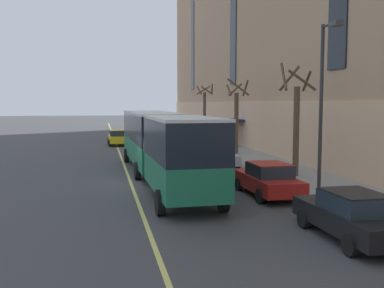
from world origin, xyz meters
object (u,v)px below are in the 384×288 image
city_bus (160,141)px  parked_car_champagne_5 (172,134)px  parked_car_navy_1 (161,130)px  street_tree_far_downtown (205,112)px  parked_car_red_4 (268,179)px  parked_car_silver_0 (219,155)px  parked_car_black_7 (351,215)px  street_tree_mid_block (296,119)px  street_lamp (324,94)px  taxi_cab (118,137)px  street_tree_far_uptown (237,116)px  parked_car_red_2 (183,140)px

city_bus → parked_car_champagne_5: bearing=79.5°
parked_car_navy_1 → street_tree_far_downtown: street_tree_far_downtown is taller
parked_car_red_4 → parked_car_champagne_5: same height
parked_car_silver_0 → street_tree_far_downtown: 18.32m
city_bus → parked_car_red_4: city_bus is taller
parked_car_navy_1 → parked_car_champagne_5: size_ratio=1.03×
parked_car_navy_1 → parked_car_black_7: size_ratio=1.00×
street_tree_mid_block → street_lamp: size_ratio=0.86×
parked_car_red_4 → street_tree_mid_block: bearing=52.9°
taxi_cab → parked_car_silver_0: bearing=-70.7°
city_bus → street_tree_far_uptown: size_ratio=3.13×
parked_car_red_2 → taxi_cab: (-5.93, 4.21, 0.00)m
parked_car_navy_1 → parked_car_champagne_5: (0.13, -8.40, -0.00)m
parked_car_champagne_5 → street_tree_mid_block: street_tree_mid_block is taller
parked_car_champagne_5 → street_tree_far_uptown: (3.11, -14.03, 2.47)m
parked_car_red_2 → parked_car_red_4: size_ratio=0.96×
taxi_cab → street_lamp: size_ratio=0.60×
street_tree_mid_block → street_lamp: 6.18m
parked_car_silver_0 → parked_car_red_2: 12.94m
taxi_cab → parked_car_navy_1: bearing=62.9°
street_tree_far_downtown → street_lamp: street_lamp is taller
parked_car_navy_1 → street_tree_far_uptown: 22.80m
city_bus → parked_car_red_2: (4.39, 16.93, -1.36)m
city_bus → taxi_cab: bearing=94.2°
parked_car_red_2 → street_tree_far_downtown: 6.44m
parked_car_red_4 → taxi_cab: same height
street_lamp → parked_car_black_7: bearing=-108.3°
parked_car_silver_0 → parked_car_red_4: bearing=-91.0°
street_tree_far_uptown → parked_car_red_4: bearing=-101.9°
parked_car_red_2 → street_tree_far_uptown: (3.25, -6.62, 2.47)m
parked_car_champagne_5 → street_tree_far_uptown: size_ratio=0.75×
parked_car_red_2 → street_tree_far_uptown: 7.78m
parked_car_navy_1 → parked_car_red_2: size_ratio=1.03×
parked_car_red_4 → taxi_cab: size_ratio=1.06×
parked_car_black_7 → street_lamp: 6.82m
parked_car_navy_1 → parked_car_black_7: same height
taxi_cab → parked_car_black_7: bearing=-79.9°
city_bus → parked_car_silver_0: bearing=41.8°
city_bus → street_lamp: 9.70m
city_bus → parked_car_black_7: size_ratio=4.04×
parked_car_black_7 → street_lamp: street_lamp is taller
parked_car_champagne_5 → street_tree_far_downtown: street_tree_far_downtown is taller
city_bus → parked_car_red_2: city_bus is taller
parked_car_champagne_5 → parked_car_red_2: bearing=-91.1°
parked_car_red_2 → street_lamp: street_lamp is taller
parked_car_black_7 → street_tree_mid_block: bearing=74.2°
parked_car_silver_0 → street_lamp: size_ratio=0.61×
parked_car_champagne_5 → street_tree_mid_block: (3.06, -25.50, 2.58)m
street_tree_mid_block → street_tree_far_downtown: 23.01m
city_bus → parked_car_red_4: (4.30, -5.52, -1.36)m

